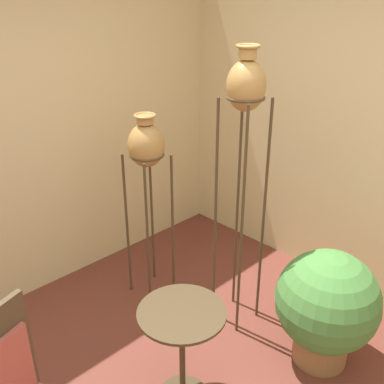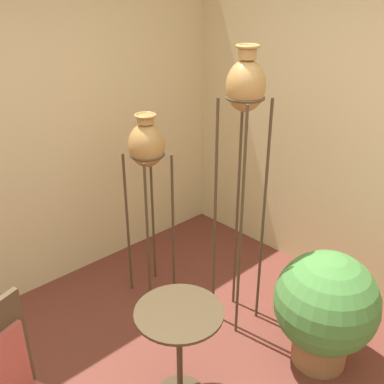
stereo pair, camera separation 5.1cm
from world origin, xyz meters
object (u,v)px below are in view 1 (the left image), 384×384
vase_stand_tall (245,101)px  side_table (182,336)px  vase_stand_medium (146,151)px  potted_plant (326,305)px

vase_stand_tall → side_table: vase_stand_tall is taller
vase_stand_medium → potted_plant: (0.32, -1.37, -0.78)m
side_table → potted_plant: potted_plant is taller
vase_stand_medium → vase_stand_tall: bearing=-70.5°
vase_stand_tall → potted_plant: size_ratio=2.46×
vase_stand_tall → vase_stand_medium: vase_stand_tall is taller
potted_plant → vase_stand_tall: bearing=96.6°
side_table → vase_stand_tall: bearing=18.3°
side_table → potted_plant: bearing=-25.5°
vase_stand_tall → vase_stand_medium: bearing=109.5°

